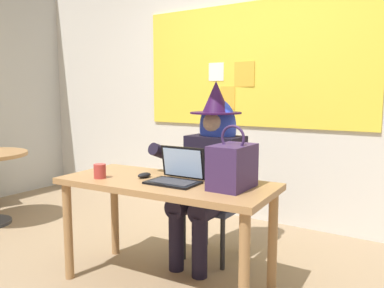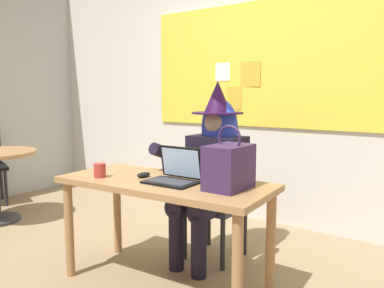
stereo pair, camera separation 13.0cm
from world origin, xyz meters
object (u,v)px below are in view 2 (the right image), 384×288
(desk_main, at_px, (164,195))
(chair_at_desk, at_px, (221,194))
(coffee_mug, at_px, (100,170))
(person_costumed, at_px, (213,161))
(handbag, at_px, (229,166))
(computer_mouse, at_px, (144,175))
(laptop, at_px, (175,174))

(desk_main, bearing_deg, chair_at_desk, 87.84)
(desk_main, distance_m, coffee_mug, 0.47)
(desk_main, bearing_deg, person_costumed, 87.36)
(chair_at_desk, distance_m, handbag, 0.83)
(desk_main, height_order, coffee_mug, coffee_mug)
(computer_mouse, bearing_deg, desk_main, 11.03)
(person_costumed, xyz_separation_m, computer_mouse, (-0.20, -0.55, -0.03))
(chair_at_desk, bearing_deg, laptop, 4.98)
(laptop, bearing_deg, person_costumed, 94.89)
(person_costumed, height_order, coffee_mug, person_costumed)
(chair_at_desk, relative_size, coffee_mug, 9.28)
(desk_main, height_order, person_costumed, person_costumed)
(chair_at_desk, relative_size, computer_mouse, 8.48)
(desk_main, relative_size, computer_mouse, 13.87)
(desk_main, relative_size, person_costumed, 1.06)
(laptop, bearing_deg, chair_at_desk, 93.64)
(person_costumed, height_order, handbag, person_costumed)
(person_costumed, bearing_deg, laptop, 7.62)
(chair_at_desk, height_order, coffee_mug, chair_at_desk)
(desk_main, distance_m, chair_at_desk, 0.68)
(handbag, distance_m, coffee_mug, 0.90)
(laptop, distance_m, coffee_mug, 0.53)
(handbag, relative_size, coffee_mug, 3.98)
(laptop, xyz_separation_m, computer_mouse, (-0.26, -0.01, -0.03))
(laptop, bearing_deg, handbag, 6.40)
(handbag, bearing_deg, person_costumed, 131.26)
(chair_at_desk, relative_size, laptop, 2.68)
(laptop, distance_m, computer_mouse, 0.26)
(chair_at_desk, relative_size, handbag, 2.33)
(chair_at_desk, height_order, computer_mouse, chair_at_desk)
(chair_at_desk, bearing_deg, computer_mouse, -16.77)
(chair_at_desk, xyz_separation_m, computer_mouse, (-0.20, -0.67, 0.24))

